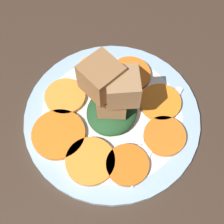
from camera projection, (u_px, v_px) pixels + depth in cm
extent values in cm
cube|color=#38281E|center=(112.00, 121.00, 51.38)|extent=(120.00, 120.00, 2.00)
cylinder|color=#99B7D1|center=(112.00, 117.00, 50.05)|extent=(28.04, 28.04, 1.00)
cylinder|color=white|center=(112.00, 116.00, 50.00)|extent=(22.43, 22.43, 1.00)
cylinder|color=orange|center=(96.00, 72.00, 52.79)|extent=(6.76, 6.76, 0.86)
cylinder|color=orange|center=(65.00, 97.00, 50.54)|extent=(6.61, 6.61, 0.86)
cylinder|color=orange|center=(59.00, 134.00, 47.52)|extent=(8.21, 8.21, 0.86)
cylinder|color=orange|center=(89.00, 161.00, 45.59)|extent=(7.32, 7.32, 0.86)
cylinder|color=orange|center=(127.00, 165.00, 45.30)|extent=(6.31, 6.31, 0.86)
cylinder|color=orange|center=(165.00, 136.00, 47.38)|extent=(6.45, 6.45, 0.86)
cylinder|color=orange|center=(160.00, 102.00, 50.07)|extent=(6.64, 6.64, 0.86)
cylinder|color=orange|center=(132.00, 75.00, 52.50)|extent=(6.93, 6.93, 0.86)
ellipsoid|color=#1E4723|center=(112.00, 111.00, 48.32)|extent=(8.63, 7.77, 2.69)
cube|color=olive|center=(110.00, 101.00, 45.39)|extent=(4.73, 4.73, 3.86)
cube|color=#9E754C|center=(111.00, 101.00, 45.19)|extent=(5.35, 5.35, 4.17)
cube|color=#9E754C|center=(123.00, 87.00, 41.07)|extent=(5.87, 5.87, 4.37)
cube|color=olive|center=(101.00, 78.00, 41.08)|extent=(6.25, 6.25, 4.71)
cube|color=silver|center=(164.00, 116.00, 49.17)|extent=(12.27, 2.83, 0.40)
cube|color=silver|center=(144.00, 152.00, 46.46)|extent=(1.80, 2.50, 0.40)
cube|color=silver|center=(140.00, 173.00, 44.97)|extent=(4.81, 0.99, 0.40)
cube|color=silver|center=(136.00, 171.00, 45.13)|extent=(4.81, 0.99, 0.40)
cube|color=silver|center=(132.00, 168.00, 45.28)|extent=(4.81, 0.99, 0.40)
cube|color=silver|center=(128.00, 166.00, 45.44)|extent=(4.81, 0.99, 0.40)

